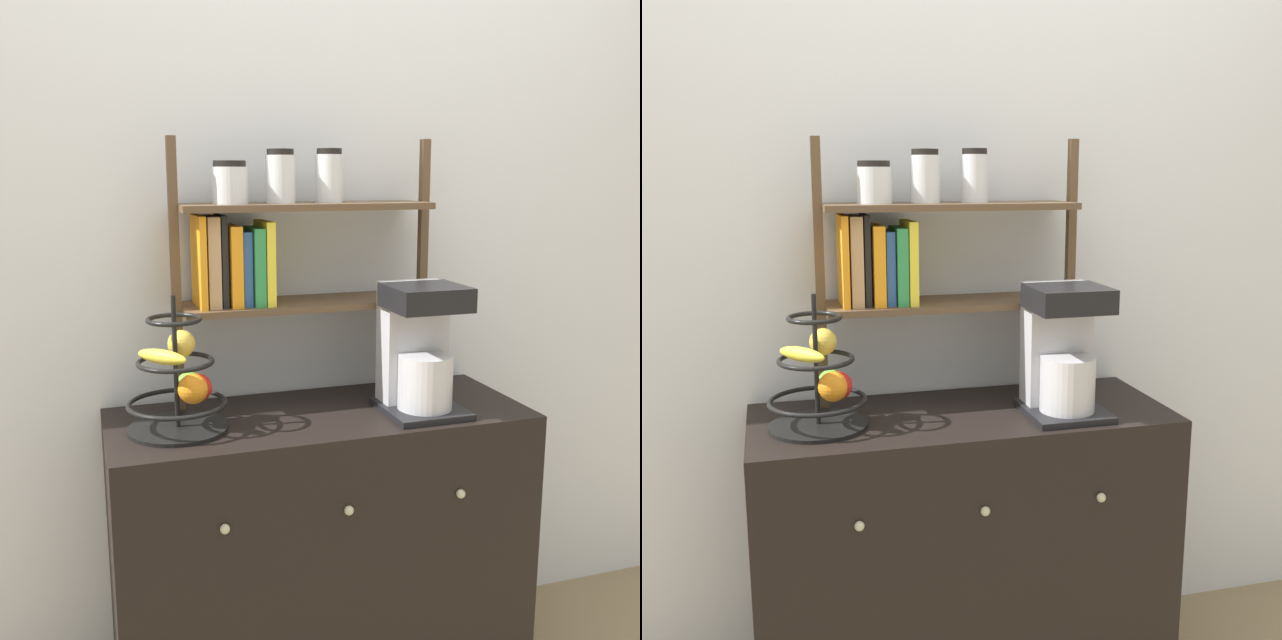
{
  "view_description": "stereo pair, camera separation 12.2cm",
  "coord_description": "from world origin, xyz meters",
  "views": [
    {
      "loc": [
        -0.61,
        -1.61,
        1.46
      ],
      "look_at": [
        0.0,
        0.22,
        1.08
      ],
      "focal_mm": 42.0,
      "sensor_mm": 36.0,
      "label": 1
    },
    {
      "loc": [
        -0.49,
        -1.64,
        1.46
      ],
      "look_at": [
        0.0,
        0.22,
        1.08
      ],
      "focal_mm": 42.0,
      "sensor_mm": 36.0,
      "label": 2
    }
  ],
  "objects": [
    {
      "name": "coffee_maker",
      "position": [
        0.26,
        0.16,
        0.99
      ],
      "size": [
        0.21,
        0.23,
        0.35
      ],
      "color": "black",
      "rests_on": "sideboard"
    },
    {
      "name": "fruit_stand",
      "position": [
        -0.37,
        0.21,
        0.94
      ],
      "size": [
        0.25,
        0.25,
        0.34
      ],
      "color": "black",
      "rests_on": "sideboard"
    },
    {
      "name": "sideboard",
      "position": [
        0.0,
        0.22,
        0.41
      ],
      "size": [
        1.12,
        0.46,
        0.82
      ],
      "color": "black",
      "rests_on": "ground_plane"
    },
    {
      "name": "wall_back",
      "position": [
        0.0,
        0.49,
        1.3
      ],
      "size": [
        7.0,
        0.05,
        2.6
      ],
      "primitive_type": "cube",
      "color": "silver",
      "rests_on": "ground_plane"
    },
    {
      "name": "shelf_hutch",
      "position": [
        -0.09,
        0.35,
        1.26
      ],
      "size": [
        0.74,
        0.2,
        0.73
      ],
      "color": "brown",
      "rests_on": "sideboard"
    }
  ]
}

